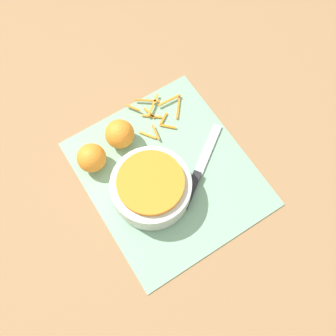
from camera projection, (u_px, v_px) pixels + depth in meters
name	position (u px, v px, depth m)	size (l,w,h in m)	color
ground_plane	(168.00, 174.00, 0.95)	(4.00, 4.00, 0.00)	#9E754C
cutting_board	(168.00, 173.00, 0.94)	(0.42, 0.38, 0.01)	#84B793
bowl_speckled	(151.00, 187.00, 0.89)	(0.18, 0.18, 0.08)	silver
knife	(195.00, 180.00, 0.93)	(0.15, 0.21, 0.02)	#232328
orange_left	(120.00, 134.00, 0.94)	(0.07, 0.07, 0.07)	orange
orange_right	(92.00, 158.00, 0.92)	(0.07, 0.07, 0.07)	orange
peel_pile	(157.00, 113.00, 1.00)	(0.13, 0.15, 0.01)	orange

